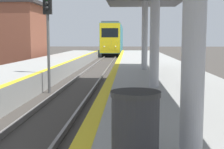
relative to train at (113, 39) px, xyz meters
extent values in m
cube|color=black|center=(0.00, 0.07, -2.09)|extent=(2.26, 16.22, 0.55)
cube|color=teal|center=(0.00, 0.07, 0.12)|extent=(2.66, 18.02, 3.87)
cube|color=yellow|center=(0.00, -8.86, 0.12)|extent=(2.61, 0.16, 3.80)
cube|color=black|center=(0.00, -8.92, 0.79)|extent=(2.13, 0.06, 1.16)
cube|color=#59595E|center=(0.00, 0.07, 2.17)|extent=(2.26, 17.12, 0.24)
sphere|color=white|center=(-0.73, -8.92, -0.95)|extent=(0.18, 0.18, 0.18)
sphere|color=white|center=(0.73, -8.92, -0.95)|extent=(0.18, 0.18, 0.18)
cylinder|color=#595959|center=(-1.16, -35.05, -0.66)|extent=(0.12, 0.12, 3.42)
cube|color=black|center=(-1.16, -35.05, 1.50)|extent=(0.36, 0.20, 0.90)
sphere|color=black|center=(-1.16, -35.18, 1.50)|extent=(0.16, 0.16, 0.16)
sphere|color=black|center=(-1.16, -35.18, 1.30)|extent=(0.16, 0.16, 0.16)
cylinder|color=#99999E|center=(3.10, -44.56, 0.17)|extent=(0.29, 0.29, 3.29)
cylinder|color=#99999E|center=(3.10, -38.88, 0.17)|extent=(0.29, 0.29, 3.29)
cylinder|color=#99999E|center=(3.10, -33.20, 0.17)|extent=(0.29, 0.29, 3.29)
cylinder|color=#262628|center=(2.38, -44.98, -1.07)|extent=(0.54, 0.54, 0.83)
cylinder|color=#262626|center=(2.38, -44.98, -0.62)|extent=(0.57, 0.57, 0.06)
camera|label=1|loc=(2.29, -48.45, -0.01)|focal=50.00mm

